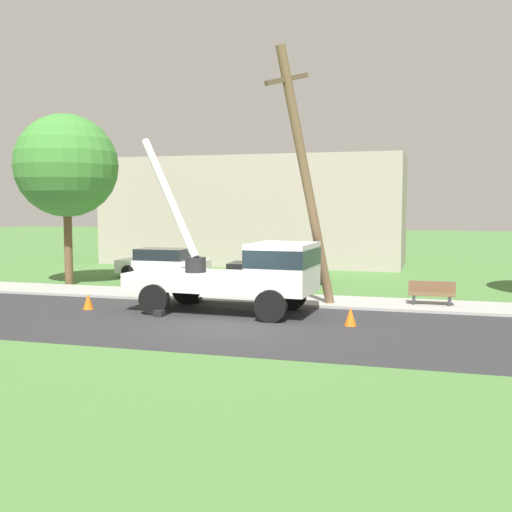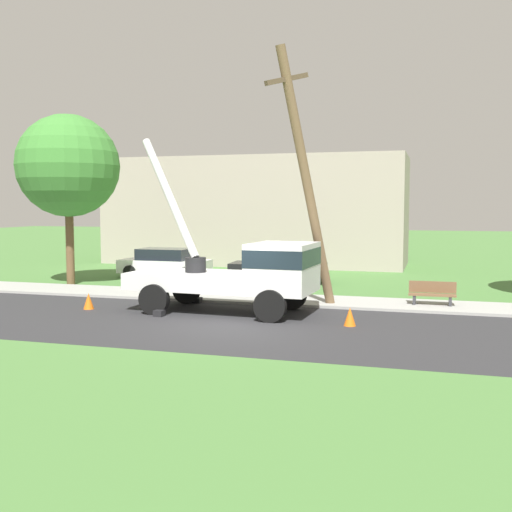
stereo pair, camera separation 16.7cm
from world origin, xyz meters
name	(u,v)px [view 1 (the left image)]	position (x,y,z in m)	size (l,w,h in m)	color
ground_plane	(310,278)	(0.00, 12.00, 0.00)	(120.00, 120.00, 0.00)	#477538
road_asphalt	(232,325)	(0.00, 0.00, 0.00)	(80.00, 7.24, 0.01)	#2B2B2D
sidewalk_strip	(273,299)	(0.00, 4.88, 0.05)	(80.00, 2.51, 0.10)	#9E9E99
utility_truck	(245,271)	(-0.20, 1.99, 1.41)	(6.75, 3.21, 5.98)	silver
leaning_utility_pole	(306,177)	(1.52, 3.33, 4.49)	(2.02, 2.72, 8.76)	brown
traffic_cone_ahead	(350,316)	(3.40, 0.84, 0.28)	(0.36, 0.36, 0.56)	orange
traffic_cone_behind	(88,301)	(-5.59, 1.21, 0.28)	(0.36, 0.36, 0.56)	orange
parked_sedan_white	(163,263)	(-7.06, 10.48, 0.71)	(4.41, 2.03, 1.42)	silver
parked_sedan_black	(277,266)	(-1.24, 10.34, 0.71)	(4.51, 2.21, 1.42)	black
park_bench	(432,294)	(5.70, 4.94, 0.46)	(1.60, 0.45, 0.90)	brown
roadside_tree_near	(66,166)	(-9.88, 6.66, 5.27)	(4.51, 4.51, 7.55)	brown
lowrise_building_backdrop	(254,211)	(-4.88, 18.94, 3.20)	(18.00, 6.00, 6.40)	#A5998C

